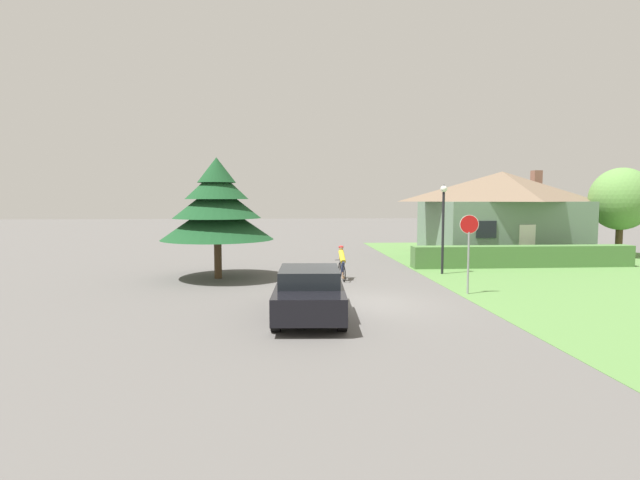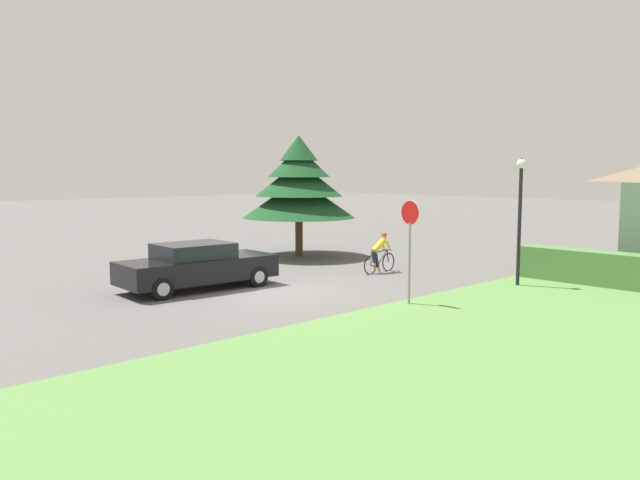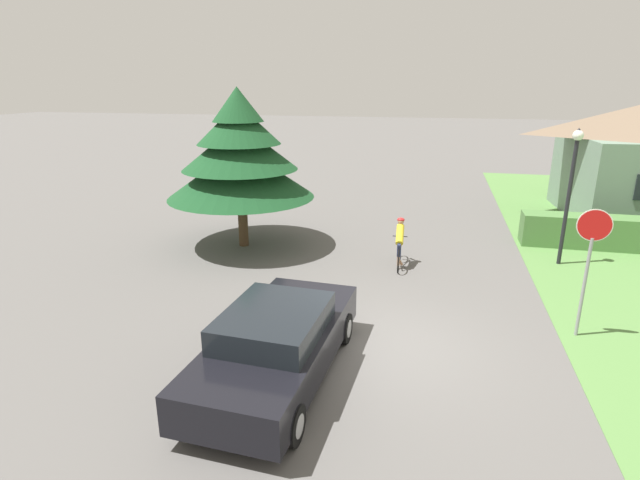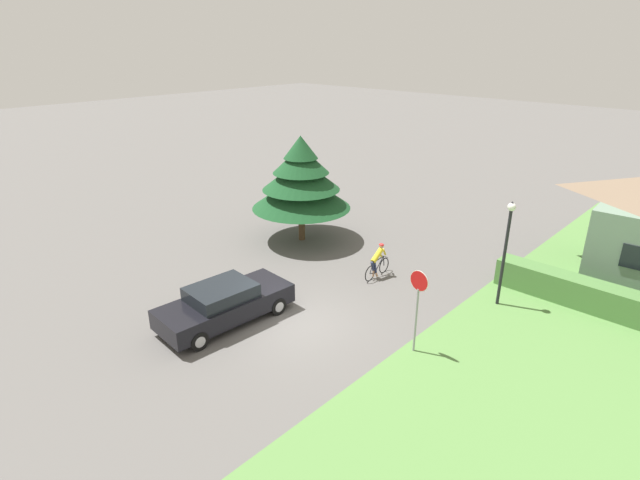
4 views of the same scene
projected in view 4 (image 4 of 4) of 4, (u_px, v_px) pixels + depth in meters
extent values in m
plane|color=#5B5956|center=(295.00, 323.00, 17.31)|extent=(140.00, 140.00, 0.00)
cube|color=black|center=(638.00, 258.00, 18.11)|extent=(1.10, 0.12, 0.90)
cube|color=black|center=(226.00, 305.00, 17.22)|extent=(2.16, 4.81, 0.68)
cube|color=black|center=(221.00, 292.00, 16.92)|extent=(1.78, 2.25, 0.46)
cylinder|color=black|center=(249.00, 290.00, 18.92)|extent=(0.27, 0.65, 0.64)
cylinder|color=#ADADB2|center=(249.00, 290.00, 18.92)|extent=(0.27, 0.38, 0.37)
cylinder|color=black|center=(277.00, 306.00, 17.79)|extent=(0.27, 0.65, 0.64)
cylinder|color=#ADADB2|center=(277.00, 306.00, 17.79)|extent=(0.27, 0.38, 0.37)
cylinder|color=black|center=(172.00, 320.00, 16.88)|extent=(0.27, 0.65, 0.64)
cylinder|color=#ADADB2|center=(172.00, 320.00, 16.88)|extent=(0.27, 0.38, 0.37)
cylinder|color=black|center=(198.00, 341.00, 15.75)|extent=(0.27, 0.65, 0.64)
cylinder|color=#ADADB2|center=(198.00, 341.00, 15.75)|extent=(0.27, 0.38, 0.37)
torus|color=black|center=(370.00, 273.00, 20.23)|extent=(0.07, 0.68, 0.68)
torus|color=black|center=(384.00, 265.00, 20.95)|extent=(0.07, 0.68, 0.68)
cylinder|color=black|center=(374.00, 268.00, 20.35)|extent=(0.04, 0.18, 0.53)
cylinder|color=black|center=(379.00, 265.00, 20.61)|extent=(0.06, 0.64, 0.59)
cylinder|color=black|center=(378.00, 259.00, 20.46)|extent=(0.07, 0.76, 0.08)
cylinder|color=black|center=(372.00, 273.00, 20.37)|extent=(0.05, 0.34, 0.15)
cylinder|color=black|center=(371.00, 268.00, 20.22)|extent=(0.04, 0.21, 0.42)
cylinder|color=black|center=(384.00, 261.00, 20.83)|extent=(0.04, 0.12, 0.46)
cylinder|color=black|center=(383.00, 256.00, 20.72)|extent=(0.44, 0.04, 0.02)
ellipsoid|color=black|center=(373.00, 262.00, 20.20)|extent=(0.09, 0.20, 0.05)
cylinder|color=#262D4C|center=(373.00, 266.00, 20.26)|extent=(0.12, 0.25, 0.44)
cylinder|color=#262D4C|center=(375.00, 267.00, 20.39)|extent=(0.12, 0.25, 0.59)
cylinder|color=tan|center=(373.00, 273.00, 20.44)|extent=(0.08, 0.08, 0.30)
cylinder|color=tan|center=(377.00, 274.00, 20.55)|extent=(0.17, 0.08, 0.21)
cylinder|color=yellow|center=(377.00, 255.00, 20.31)|extent=(0.25, 0.69, 0.55)
cylinder|color=yellow|center=(380.00, 254.00, 20.49)|extent=(0.08, 0.25, 0.36)
cylinder|color=yellow|center=(384.00, 252.00, 20.68)|extent=(0.08, 0.25, 0.36)
sphere|color=tan|center=(381.00, 246.00, 20.39)|extent=(0.19, 0.19, 0.19)
ellipsoid|color=red|center=(381.00, 245.00, 20.37)|extent=(0.22, 0.18, 0.12)
cylinder|color=gray|center=(416.00, 321.00, 15.38)|extent=(0.07, 0.07, 2.20)
cylinder|color=red|center=(419.00, 281.00, 14.87)|extent=(0.63, 0.08, 0.63)
cylinder|color=silver|center=(419.00, 281.00, 14.87)|extent=(0.67, 0.07, 0.67)
cylinder|color=black|center=(504.00, 259.00, 17.89)|extent=(0.11, 0.11, 3.67)
sphere|color=white|center=(512.00, 207.00, 17.15)|extent=(0.29, 0.29, 0.29)
cone|color=black|center=(512.00, 203.00, 17.10)|extent=(0.18, 0.18, 0.12)
cylinder|color=#4C3823|center=(302.00, 223.00, 24.21)|extent=(0.32, 0.32, 1.65)
cone|color=#194723|center=(301.00, 191.00, 23.59)|extent=(4.71, 4.71, 1.64)
cone|color=#194723|center=(301.00, 174.00, 23.29)|extent=(3.67, 3.67, 1.44)
cone|color=#194723|center=(301.00, 160.00, 23.02)|extent=(2.64, 2.64, 1.25)
cone|color=#194723|center=(301.00, 147.00, 22.80)|extent=(1.60, 1.60, 1.05)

